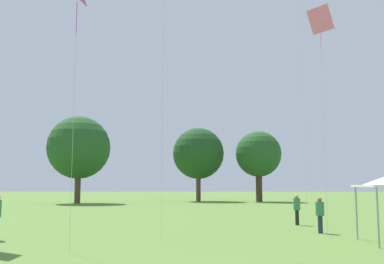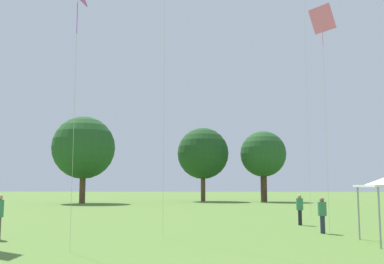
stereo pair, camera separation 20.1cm
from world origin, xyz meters
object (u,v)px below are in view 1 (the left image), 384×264
Objects in this scene: person_standing_2 at (320,212)px; kite_2 at (320,24)px; distant_tree_2 at (198,154)px; distant_tree_1 at (258,154)px; kite_0 at (77,4)px; person_standing_3 at (297,207)px; distant_tree_0 at (79,148)px.

person_standing_2 is 0.16× the size of kite_2.
kite_2 is 44.37m from distant_tree_2.
kite_2 is at bearing -92.72° from distant_tree_1.
person_standing_2 is at bearing -81.22° from distant_tree_2.
kite_0 is 10.66m from kite_2.
person_standing_3 is at bearing -93.26° from distant_tree_1.
kite_0 is 48.46m from distant_tree_2.
kite_0 reaches higher than person_standing_2.
person_standing_3 reaches higher than person_standing_2.
kite_2 is at bearing -81.79° from distant_tree_2.
distant_tree_2 is at bearing 27.80° from distant_tree_0.
person_standing_2 is 13.92m from kite_0.
kite_2 is (-0.16, -1.86, 8.38)m from person_standing_2.
distant_tree_0 reaches higher than kite_2.
distant_tree_1 is at bearing 3.51° from kite_2.
distant_tree_2 is at bearing 14.44° from kite_2.
kite_0 is at bearing -74.11° from distant_tree_0.
distant_tree_0 reaches higher than kite_0.
person_standing_2 is at bearing 1.30° from kite_2.
person_standing_3 is 0.16× the size of distant_tree_0.
kite_2 is (0.06, -6.17, 8.35)m from person_standing_3.
kite_2 is 41.85m from distant_tree_0.
kite_0 is 0.89× the size of distant_tree_2.
distant_tree_1 is at bearing -131.38° from person_standing_3.
person_standing_2 is 0.15× the size of distant_tree_0.
distant_tree_1 reaches higher than kite_0.
person_standing_3 is at bearing -4.96° from kite_0.
person_standing_2 is 41.39m from distant_tree_1.
distant_tree_2 is at bearing -118.67° from person_standing_3.
distant_tree_1 is at bearing -6.84° from distant_tree_2.
person_standing_2 is 0.17× the size of distant_tree_1.
kite_2 reaches higher than distant_tree_1.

